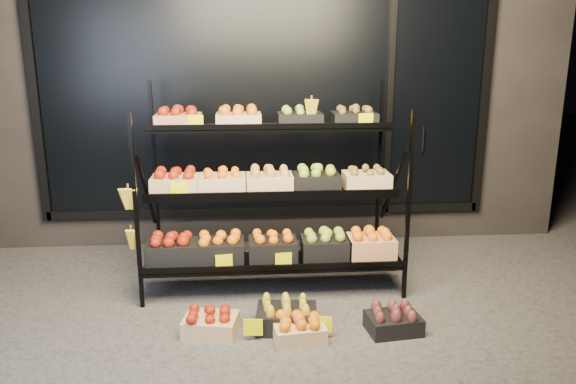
{
  "coord_description": "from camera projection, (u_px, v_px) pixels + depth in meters",
  "views": [
    {
      "loc": [
        -0.22,
        -3.85,
        1.96
      ],
      "look_at": [
        0.13,
        0.55,
        0.79
      ],
      "focal_mm": 35.0,
      "sensor_mm": 36.0,
      "label": 1
    }
  ],
  "objects": [
    {
      "name": "tag_floor_b",
      "position": [
        323.0,
        330.0,
        3.85
      ],
      "size": [
        0.13,
        0.01,
        0.12
      ],
      "primitive_type": "cube",
      "color": "#F1E600",
      "rests_on": "ground"
    },
    {
      "name": "ground",
      "position": [
        277.0,
        313.0,
        4.23
      ],
      "size": [
        24.0,
        24.0,
        0.0
      ],
      "primitive_type": "plane",
      "color": "#514F4C",
      "rests_on": "ground"
    },
    {
      "name": "building",
      "position": [
        262.0,
        64.0,
        6.28
      ],
      "size": [
        6.0,
        2.08,
        3.5
      ],
      "color": "#2D2826",
      "rests_on": "ground"
    },
    {
      "name": "floor_crate_right",
      "position": [
        394.0,
        320.0,
        3.93
      ],
      "size": [
        0.39,
        0.31,
        0.19
      ],
      "rotation": [
        0.0,
        0.0,
        0.13
      ],
      "color": "black",
      "rests_on": "ground"
    },
    {
      "name": "tag_floor_a",
      "position": [
        253.0,
        333.0,
        3.81
      ],
      "size": [
        0.13,
        0.01,
        0.12
      ],
      "primitive_type": "cube",
      "color": "#F1E600",
      "rests_on": "ground"
    },
    {
      "name": "display_rack",
      "position": [
        270.0,
        192.0,
        4.6
      ],
      "size": [
        2.18,
        1.02,
        1.66
      ],
      "color": "black",
      "rests_on": "ground"
    },
    {
      "name": "floor_crate_midright",
      "position": [
        299.0,
        329.0,
        3.82
      ],
      "size": [
        0.37,
        0.29,
        0.18
      ],
      "rotation": [
        0.0,
        0.0,
        0.12
      ],
      "color": "#DCB67F",
      "rests_on": "ground"
    },
    {
      "name": "floor_crate_left",
      "position": [
        211.0,
        322.0,
        3.91
      ],
      "size": [
        0.41,
        0.33,
        0.19
      ],
      "rotation": [
        0.0,
        0.0,
        -0.19
      ],
      "color": "#DCB67F",
      "rests_on": "ground"
    },
    {
      "name": "floor_crate_midleft",
      "position": [
        287.0,
        315.0,
        3.98
      ],
      "size": [
        0.45,
        0.35,
        0.21
      ],
      "rotation": [
        0.0,
        0.0,
        -0.1
      ],
      "color": "black",
      "rests_on": "ground"
    }
  ]
}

